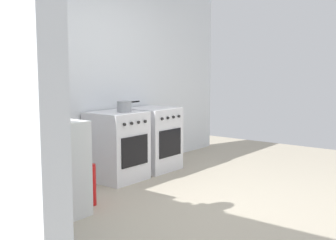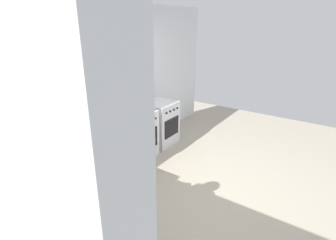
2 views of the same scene
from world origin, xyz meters
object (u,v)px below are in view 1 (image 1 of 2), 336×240
at_px(oven_left, 117,146).
at_px(knife_bread, 36,123).
at_px(oven_right, 153,139).
at_px(fire_extinguisher, 90,184).
at_px(knife_paring, 4,128).
at_px(pot, 124,106).
at_px(person, 47,115).

relative_size(oven_left, knife_bread, 2.51).
bearing_deg(oven_left, oven_right, -0.00).
bearing_deg(oven_right, fire_extinguisher, -162.97).
xyz_separation_m(knife_paring, fire_extinguisher, (0.96, 0.08, -0.69)).
distance_m(pot, knife_bread, 1.61).
distance_m(oven_right, fire_extinguisher, 1.65).
distance_m(knife_paring, knife_bread, 0.35).
bearing_deg(oven_left, pot, -46.35).
height_order(oven_left, pot, pot).
distance_m(knife_bread, fire_extinguisher, 0.92).
xyz_separation_m(person, fire_extinguisher, (0.86, 0.52, -0.82)).
xyz_separation_m(oven_left, person, (-1.73, -1.00, 0.61)).
bearing_deg(knife_bread, oven_left, 18.71).
height_order(oven_right, knife_paring, knife_paring).
bearing_deg(pot, oven_right, 6.70).
height_order(oven_left, person, person).
xyz_separation_m(oven_right, pot, (-0.62, -0.07, 0.49)).
bearing_deg(oven_right, knife_paring, -167.41).
bearing_deg(oven_left, person, -149.89).
relative_size(pot, knife_bread, 1.06).
bearing_deg(oven_right, oven_left, 180.00).
relative_size(knife_paring, knife_bread, 0.63).
distance_m(knife_paring, fire_extinguisher, 1.18).
xyz_separation_m(knife_paring, person, (0.10, -0.44, 0.13)).
bearing_deg(knife_bread, oven_right, 13.01).
height_order(knife_bread, fire_extinguisher, knife_bread).
bearing_deg(fire_extinguisher, knife_paring, -174.98).
height_order(oven_left, knife_paring, knife_paring).
distance_m(oven_right, person, 2.69).
xyz_separation_m(oven_right, person, (-2.42, -1.00, 0.61)).
xyz_separation_m(pot, knife_paring, (-1.90, -0.49, -0.01)).
relative_size(oven_left, person, 0.50).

